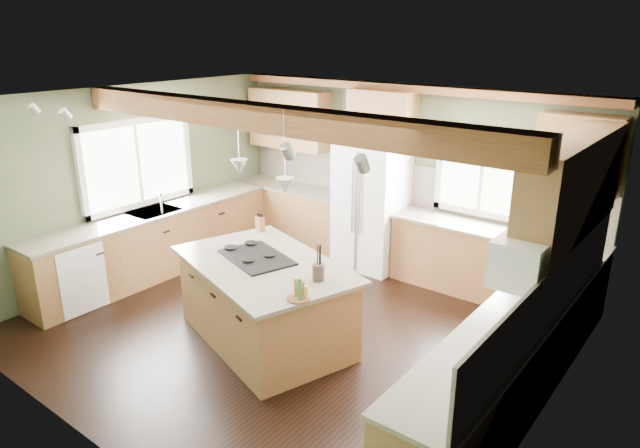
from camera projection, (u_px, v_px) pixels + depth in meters
The scene contains 37 objects.
floor at pixel (291, 327), 6.63m from camera, with size 5.60×5.60×0.00m, color black.
ceiling at pixel (287, 101), 5.78m from camera, with size 5.60×5.60×0.00m, color silver.
wall_back at pixel (404, 177), 8.07m from camera, with size 5.60×5.60×0.00m, color #424C36.
wall_left at pixel (135, 181), 7.83m from camera, with size 5.00×5.00×0.00m, color #424C36.
wall_right at pixel (552, 291), 4.58m from camera, with size 5.00×5.00×0.00m, color #424C36.
ceiling_beam at pixel (263, 118), 5.55m from camera, with size 5.55×0.26×0.26m, color #562D18.
soffit_trim at pixel (405, 88), 7.59m from camera, with size 5.55×0.20×0.10m, color #562D18.
backsplash_back at pixel (403, 183), 8.09m from camera, with size 5.58×0.03×0.58m, color brown.
backsplash_right at pixel (551, 298), 4.66m from camera, with size 0.03×3.70×0.58m, color brown.
base_cab_back_left at pixel (295, 215), 9.17m from camera, with size 2.02×0.60×0.88m, color brown.
counter_back_left at pixel (295, 188), 9.02m from camera, with size 2.06×0.64×0.04m, color #4A4436.
base_cab_back_right at pixel (491, 265), 7.26m from camera, with size 2.62×0.60×0.88m, color brown.
counter_back_right at pixel (495, 231), 7.11m from camera, with size 2.66×0.64×0.04m, color #4A4436.
base_cab_left at pixel (157, 244), 7.97m from camera, with size 0.60×3.70×0.88m, color brown.
counter_left at pixel (154, 212), 7.82m from camera, with size 0.64×3.74×0.04m, color #4A4436.
base_cab_right at pixel (507, 367), 5.07m from camera, with size 0.60×3.70×0.88m, color brown.
counter_right at pixel (512, 321), 4.92m from camera, with size 0.64×3.74×0.04m, color #4A4436.
upper_cab_back_left at pixel (289, 119), 8.88m from camera, with size 1.40×0.35×0.90m, color brown.
upper_cab_over_fridge at pixel (382, 116), 7.84m from camera, with size 0.96×0.35×0.70m, color brown.
upper_cab_right at pixel (573, 186), 5.14m from camera, with size 0.35×2.20×0.90m, color brown.
upper_cab_back_corner at pixel (578, 155), 6.39m from camera, with size 0.90×0.35×0.90m, color brown.
window_left at pixel (137, 163), 7.78m from camera, with size 0.04×1.60×1.05m, color white.
window_back at pixel (483, 172), 7.31m from camera, with size 1.10×0.04×1.00m, color white.
sink at pixel (154, 212), 7.82m from camera, with size 0.50×0.65×0.03m, color #262628.
faucet at pixel (161, 204), 7.67m from camera, with size 0.02×0.02×0.28m, color #B2B2B7.
dishwasher at pixel (70, 274), 7.00m from camera, with size 0.60×0.60×0.84m, color white.
oven at pixel (439, 448), 4.11m from camera, with size 0.60×0.72×0.84m, color white.
microwave at pixel (527, 257), 4.59m from camera, with size 0.40×0.70×0.38m, color white.
pendant_left at pixel (239, 167), 6.16m from camera, with size 0.18×0.18×0.16m, color #B2B2B7.
pendant_right at pixel (285, 186), 5.40m from camera, with size 0.18×0.18×0.16m, color #B2B2B7.
refrigerator at pixel (371, 206), 8.09m from camera, with size 0.90×0.74×1.80m, color white.
island at pixel (265, 303), 6.25m from camera, with size 1.93×1.18×0.88m, color brown.
island_top at pixel (264, 265), 6.10m from camera, with size 2.06×1.31×0.04m, color #4A4436.
cooktop at pixel (257, 257), 6.21m from camera, with size 0.84×0.56×0.02m, color black.
knife_block at pixel (260, 224), 7.04m from camera, with size 0.11×0.08×0.18m, color brown.
utensil_crock at pixel (318, 272), 5.66m from camera, with size 0.13×0.13×0.17m, color #3D3731.
bottle_tray at pixel (298, 288), 5.25m from camera, with size 0.23×0.23×0.21m, color brown, non-canonical shape.
Camera 1 is at (3.87, -4.43, 3.30)m, focal length 32.00 mm.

